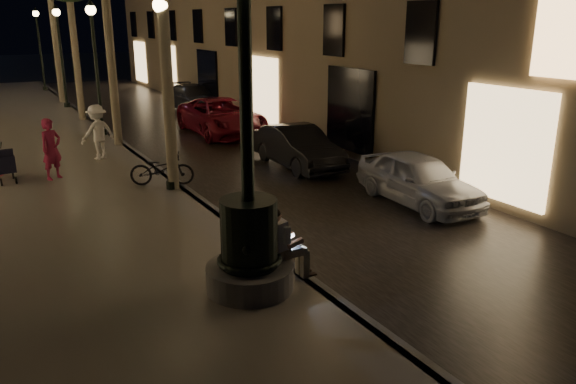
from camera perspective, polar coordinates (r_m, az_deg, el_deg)
ground at (r=21.34m, az=-16.88°, el=4.68°), size 120.00×120.00×0.00m
cobble_lane at (r=22.17m, az=-9.31°, el=5.67°), size 6.00×45.00×0.02m
curb_strip at (r=21.32m, az=-16.90°, el=4.94°), size 0.25×45.00×0.20m
fountain_lamppost at (r=8.77m, az=-4.00°, el=-3.81°), size 1.40×1.40×5.21m
seated_man_laptop at (r=9.15m, az=-0.50°, el=-5.06°), size 0.91×0.31×1.28m
lamp_curb_a at (r=14.09m, az=-12.46°, el=12.26°), size 0.36×0.36×4.81m
lamp_curb_b at (r=21.84m, az=-19.04°, el=13.36°), size 0.36×0.36×4.81m
lamp_curb_c at (r=29.72m, az=-22.17°, el=13.82°), size 0.36×0.36×4.81m
lamp_curb_d at (r=37.65m, az=-23.99°, el=14.06°), size 0.36×0.36×4.81m
stroller at (r=16.51m, az=-26.81°, el=2.65°), size 0.47×1.04×1.06m
car_front at (r=14.00m, az=13.14°, el=1.31°), size 1.68×3.76×1.25m
car_second at (r=17.09m, az=1.00°, el=4.60°), size 1.45×3.84×1.25m
car_third at (r=22.21m, az=-6.77°, el=7.60°), size 2.48×5.09×1.39m
car_rear at (r=28.48m, az=-9.59°, el=9.43°), size 2.05×4.42×1.25m
pedestrian_red at (r=16.30m, az=-22.90°, el=4.05°), size 0.72×0.64×1.65m
pedestrian_white at (r=18.21m, az=-18.77°, el=5.79°), size 1.23×0.94×1.67m
bicycle at (r=14.90m, az=-12.69°, el=2.31°), size 1.72×1.21×0.86m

